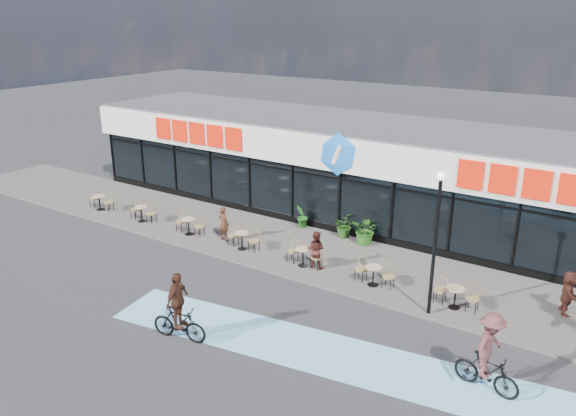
{
  "coord_description": "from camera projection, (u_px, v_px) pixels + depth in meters",
  "views": [
    {
      "loc": [
        11.05,
        -14.02,
        9.59
      ],
      "look_at": [
        -0.45,
        3.5,
        2.22
      ],
      "focal_mm": 35.0,
      "sensor_mm": 36.0,
      "label": 1
    }
  ],
  "objects": [
    {
      "name": "lamp_post",
      "position": [
        436.0,
        231.0,
        17.7
      ],
      "size": [
        0.28,
        0.28,
        4.88
      ],
      "color": "black",
      "rests_on": "sidewalk"
    },
    {
      "name": "bistro_set_0",
      "position": [
        101.0,
        201.0,
        28.29
      ],
      "size": [
        1.54,
        0.62,
        0.9
      ],
      "color": "tan",
      "rests_on": "sidewalk"
    },
    {
      "name": "ground",
      "position": [
        245.0,
        296.0,
        19.95
      ],
      "size": [
        120.0,
        120.0,
        0.0
      ],
      "primitive_type": "plane",
      "color": "#28282B",
      "rests_on": "ground"
    },
    {
      "name": "bistro_set_6",
      "position": [
        456.0,
        294.0,
        18.92
      ],
      "size": [
        1.54,
        0.62,
        0.9
      ],
      "color": "tan",
      "rests_on": "sidewalk"
    },
    {
      "name": "bistro_set_3",
      "position": [
        243.0,
        238.0,
        23.61
      ],
      "size": [
        1.54,
        0.62,
        0.9
      ],
      "color": "tan",
      "rests_on": "sidewalk"
    },
    {
      "name": "bistro_set_5",
      "position": [
        374.0,
        273.0,
        20.48
      ],
      "size": [
        1.54,
        0.62,
        0.9
      ],
      "color": "tan",
      "rests_on": "sidewalk"
    },
    {
      "name": "pedestrian_b",
      "position": [
        568.0,
        293.0,
        18.41
      ],
      "size": [
        0.86,
        1.48,
        1.52
      ],
      "primitive_type": "imported",
      "rotation": [
        0.0,
        0.0,
        1.88
      ],
      "color": "#462119",
      "rests_on": "sidewalk"
    },
    {
      "name": "cyclist_a",
      "position": [
        489.0,
        356.0,
        14.68
      ],
      "size": [
        1.85,
        1.29,
        2.31
      ],
      "color": "black",
      "rests_on": "ground"
    },
    {
      "name": "potted_plant_left",
      "position": [
        302.0,
        217.0,
        25.79
      ],
      "size": [
        0.71,
        0.77,
        1.11
      ],
      "primitive_type": "imported",
      "rotation": [
        0.0,
        0.0,
        5.17
      ],
      "color": "#1C5B1A",
      "rests_on": "sidewalk"
    },
    {
      "name": "bistro_set_1",
      "position": [
        143.0,
        212.0,
        26.73
      ],
      "size": [
        1.54,
        0.62,
        0.9
      ],
      "color": "tan",
      "rests_on": "sidewalk"
    },
    {
      "name": "potted_plant_right",
      "position": [
        343.0,
        225.0,
        24.82
      ],
      "size": [
        1.25,
        1.26,
        1.06
      ],
      "primitive_type": "imported",
      "rotation": [
        0.0,
        0.0,
        2.25
      ],
      "color": "#214A15",
      "rests_on": "sidewalk"
    },
    {
      "name": "bistro_set_4",
      "position": [
        304.0,
        254.0,
        22.05
      ],
      "size": [
        1.54,
        0.62,
        0.9
      ],
      "color": "tan",
      "rests_on": "sidewalk"
    },
    {
      "name": "patron_left",
      "position": [
        224.0,
        223.0,
        24.36
      ],
      "size": [
        0.6,
        0.43,
        1.55
      ],
      "primitive_type": "imported",
      "rotation": [
        0.0,
        0.0,
        3.03
      ],
      "color": "#3F2316",
      "rests_on": "sidewalk"
    },
    {
      "name": "patron_right",
      "position": [
        316.0,
        250.0,
        21.73
      ],
      "size": [
        0.82,
        0.69,
        1.52
      ],
      "primitive_type": "imported",
      "rotation": [
        0.0,
        0.0,
        3.31
      ],
      "color": "#451C18",
      "rests_on": "sidewalk"
    },
    {
      "name": "cyclist_c",
      "position": [
        178.0,
        313.0,
        17.04
      ],
      "size": [
        1.91,
        1.12,
        2.26
      ],
      "color": "black",
      "rests_on": "ground"
    },
    {
      "name": "building",
      "position": [
        369.0,
        170.0,
        27.01
      ],
      "size": [
        30.6,
        6.57,
        4.75
      ],
      "color": "black",
      "rests_on": "ground"
    },
    {
      "name": "sidewalk",
      "position": [
        310.0,
        252.0,
        23.49
      ],
      "size": [
        44.0,
        5.0,
        0.1
      ],
      "primitive_type": "cube",
      "color": "#625E57",
      "rests_on": "ground"
    },
    {
      "name": "bike_lane",
      "position": [
        321.0,
        352.0,
        16.7
      ],
      "size": [
        14.17,
        4.13,
        0.01
      ],
      "primitive_type": "cube",
      "rotation": [
        0.0,
        0.0,
        0.14
      ],
      "color": "#74BBDC",
      "rests_on": "ground"
    },
    {
      "name": "potted_plant_mid",
      "position": [
        366.0,
        230.0,
        23.97
      ],
      "size": [
        1.3,
        1.16,
        1.31
      ],
      "primitive_type": "imported",
      "rotation": [
        0.0,
        0.0,
        0.12
      ],
      "color": "#275C1A",
      "rests_on": "sidewalk"
    },
    {
      "name": "bistro_set_2",
      "position": [
        190.0,
        224.0,
        25.17
      ],
      "size": [
        1.54,
        0.62,
        0.9
      ],
      "color": "tan",
      "rests_on": "sidewalk"
    }
  ]
}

